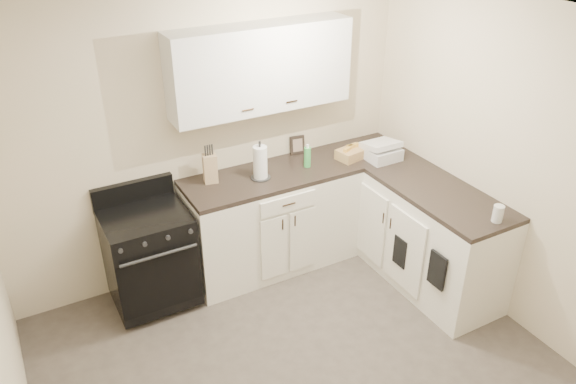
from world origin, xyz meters
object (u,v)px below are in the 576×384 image
paper_towel (260,163)px  wicker_basket (352,154)px  stove (150,258)px  countertop_grill (381,153)px  knife_block (210,168)px

paper_towel → wicker_basket: (0.91, -0.05, -0.10)m
stove → wicker_basket: wicker_basket is taller
stove → wicker_basket: 2.00m
stove → paper_towel: 1.20m
stove → countertop_grill: countertop_grill is taller
knife_block → wicker_basket: bearing=3.9°
knife_block → wicker_basket: (1.30, -0.19, -0.08)m
paper_towel → wicker_basket: size_ratio=1.08×
stove → knife_block: (0.63, 0.15, 0.60)m
countertop_grill → knife_block: bearing=167.5°
wicker_basket → countertop_grill: (0.23, -0.14, 0.01)m
wicker_basket → countertop_grill: bearing=-31.5°
knife_block → paper_towel: size_ratio=0.85×
stove → paper_towel: paper_towel is taller
wicker_basket → countertop_grill: 0.27m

